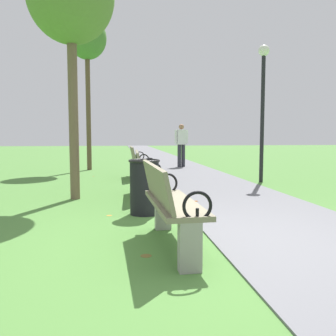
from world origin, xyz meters
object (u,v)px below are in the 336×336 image
object	(u,v)px
park_bench_2	(146,172)
park_bench_3	(138,161)
park_bench_1	(169,202)
tree_2	(87,41)
pedestrian_walking	(181,143)
trash_bin	(144,187)
lamp_post	(263,92)

from	to	relation	value
park_bench_2	park_bench_3	size ratio (longest dim) A/B	1.01
park_bench_1	tree_2	xyz separation A→B (m)	(-1.56, 9.15, 3.96)
pedestrian_walking	park_bench_2	bearing A→B (deg)	-105.93
park_bench_1	tree_2	bearing A→B (deg)	99.68
park_bench_1	trash_bin	bearing A→B (deg)	95.04
park_bench_3	trash_bin	bearing A→B (deg)	-91.78
park_bench_1	tree_2	distance (m)	10.09
park_bench_2	tree_2	xyz separation A→B (m)	(-1.56, 5.83, 3.96)
park_bench_1	tree_2	world-z (taller)	tree_2
tree_2	park_bench_2	bearing A→B (deg)	-75.00
park_bench_2	trash_bin	bearing A→B (deg)	-95.10
lamp_post	tree_2	bearing A→B (deg)	139.19
park_bench_3	trash_bin	distance (m)	4.74
park_bench_2	park_bench_1	bearing A→B (deg)	-90.00
park_bench_1	park_bench_2	size ratio (longest dim) A/B	1.00
tree_2	lamp_post	distance (m)	6.55
park_bench_2	pedestrian_walking	xyz separation A→B (m)	(1.83, 6.41, 0.44)
tree_2	lamp_post	size ratio (longest dim) A/B	1.52
trash_bin	lamp_post	size ratio (longest dim) A/B	0.24
park_bench_2	pedestrian_walking	bearing A→B (deg)	74.07
pedestrian_walking	trash_bin	xyz separation A→B (m)	(-1.98, -8.07, -0.50)
park_bench_3	lamp_post	size ratio (longest dim) A/B	0.46
tree_2	pedestrian_walking	xyz separation A→B (m)	(3.39, 0.58, -3.51)
park_bench_2	lamp_post	bearing A→B (deg)	29.71
pedestrian_walking	trash_bin	distance (m)	8.32
park_bench_1	trash_bin	distance (m)	1.68
pedestrian_walking	trash_bin	world-z (taller)	pedestrian_walking
park_bench_3	pedestrian_walking	size ratio (longest dim) A/B	0.99
park_bench_2	park_bench_3	world-z (taller)	same
park_bench_1	park_bench_3	world-z (taller)	same
park_bench_2	trash_bin	size ratio (longest dim) A/B	1.92
pedestrian_walking	lamp_post	world-z (taller)	lamp_post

